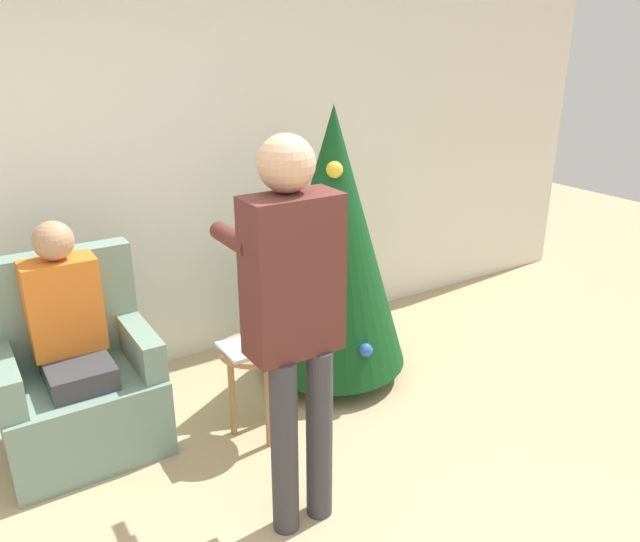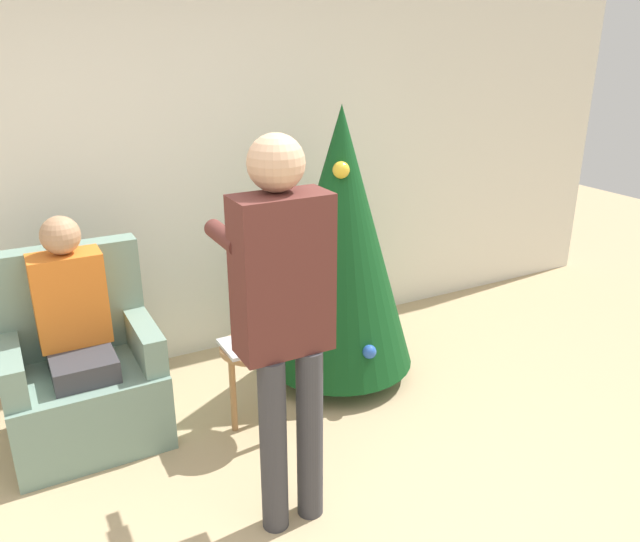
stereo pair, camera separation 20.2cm
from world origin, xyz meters
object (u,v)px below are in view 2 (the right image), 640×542
christmas_tree (340,240)px  side_stool (256,361)px  person_seated (75,324)px  person_standing (283,306)px  armchair (83,377)px

christmas_tree → side_stool: size_ratio=3.20×
christmas_tree → person_seated: christmas_tree is taller
person_standing → side_stool: bearing=78.8°
armchair → side_stool: bearing=-27.0°
person_seated → person_standing: (0.72, -1.05, 0.37)m
armchair → person_standing: (0.72, -1.09, 0.70)m
person_standing → christmas_tree: bearing=49.6°
christmas_tree → side_stool: (-0.72, -0.34, -0.48)m
person_seated → side_stool: size_ratio=2.31×
side_stool → christmas_tree: bearing=25.4°
armchair → side_stool: size_ratio=1.93×
person_seated → person_standing: person_standing is taller
christmas_tree → side_stool: bearing=-154.6°
christmas_tree → person_seated: (-1.56, 0.06, -0.24)m
armchair → person_seated: size_ratio=0.84×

